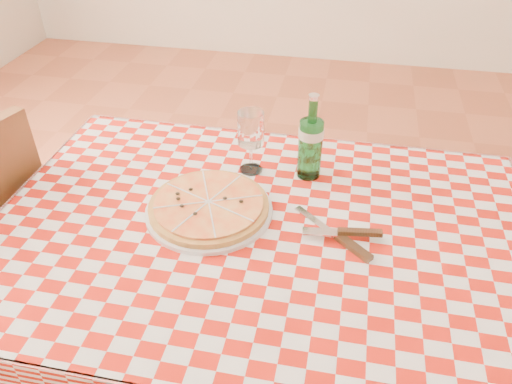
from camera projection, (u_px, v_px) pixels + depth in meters
The scene contains 6 objects.
dining_table at pixel (259, 257), 1.25m from camera, with size 1.20×0.80×0.75m.
tablecloth at pixel (259, 229), 1.20m from camera, with size 1.30×0.90×0.01m, color #A8140A.
pizza_plate at pixel (209, 206), 1.23m from camera, with size 0.32×0.32×0.04m, color #C48841, non-canonical shape.
water_bottle at pixel (311, 137), 1.30m from camera, with size 0.07×0.07×0.24m, color #175F23, non-canonical shape.
wine_glass at pixel (251, 142), 1.34m from camera, with size 0.07×0.07×0.18m, color silver, non-canonical shape.
cutlery at pixel (337, 233), 1.16m from camera, with size 0.26×0.22×0.03m, color silver, non-canonical shape.
Camera 1 is at (0.17, -0.89, 1.54)m, focal length 35.00 mm.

